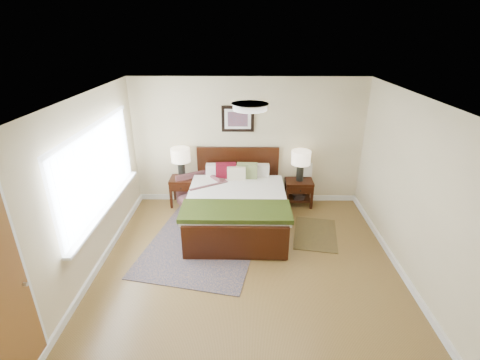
{
  "coord_description": "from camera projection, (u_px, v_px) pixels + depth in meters",
  "views": [
    {
      "loc": [
        -0.06,
        -4.04,
        3.3
      ],
      "look_at": [
        -0.13,
        1.1,
        1.05
      ],
      "focal_mm": 26.0,
      "sensor_mm": 36.0,
      "label": 1
    }
  ],
  "objects": [
    {
      "name": "right_wall",
      "position": [
        423.0,
        201.0,
        4.49
      ],
      "size": [
        0.04,
        5.0,
        2.5
      ],
      "primitive_type": "cube",
      "color": "beige",
      "rests_on": "ground"
    },
    {
      "name": "rug_navy",
      "position": [
        315.0,
        234.0,
        6.07
      ],
      "size": [
        0.89,
        1.18,
        0.01
      ],
      "primitive_type": "cube",
      "rotation": [
        0.0,
        0.0,
        -0.18
      ],
      "color": "black",
      "rests_on": "ground"
    },
    {
      "name": "back_wall",
      "position": [
        248.0,
        142.0,
        6.81
      ],
      "size": [
        4.5,
        0.04,
        2.5
      ],
      "primitive_type": "cube",
      "color": "beige",
      "rests_on": "ground"
    },
    {
      "name": "nightstand_left",
      "position": [
        182.0,
        184.0,
        6.92
      ],
      "size": [
        0.48,
        0.43,
        0.57
      ],
      "color": "black",
      "rests_on": "ground"
    },
    {
      "name": "wall_art",
      "position": [
        238.0,
        119.0,
        6.6
      ],
      "size": [
        0.62,
        0.05,
        0.5
      ],
      "color": "black",
      "rests_on": "back_wall"
    },
    {
      "name": "nightstand_right",
      "position": [
        299.0,
        190.0,
        6.95
      ],
      "size": [
        0.54,
        0.4,
        0.53
      ],
      "color": "black",
      "rests_on": "ground"
    },
    {
      "name": "window",
      "position": [
        101.0,
        170.0,
        5.14
      ],
      "size": [
        0.11,
        2.72,
        1.32
      ],
      "color": "silver",
      "rests_on": "left_wall"
    },
    {
      "name": "ceiling",
      "position": [
        250.0,
        103.0,
        4.02
      ],
      "size": [
        4.5,
        5.0,
        0.02
      ],
      "primitive_type": "cube",
      "color": "white",
      "rests_on": "back_wall"
    },
    {
      "name": "lamp_left",
      "position": [
        181.0,
        157.0,
        6.72
      ],
      "size": [
        0.37,
        0.37,
        0.61
      ],
      "color": "black",
      "rests_on": "nightstand_left"
    },
    {
      "name": "bed",
      "position": [
        237.0,
        199.0,
        6.15
      ],
      "size": [
        1.75,
        2.12,
        1.14
      ],
      "color": "black",
      "rests_on": "ground"
    },
    {
      "name": "armchair",
      "position": [
        201.0,
        194.0,
        6.73
      ],
      "size": [
        1.06,
        1.05,
        0.71
      ],
      "primitive_type": "imported",
      "rotation": [
        0.0,
        0.0,
        -1.02
      ],
      "color": "brown",
      "rests_on": "ground"
    },
    {
      "name": "lamp_right",
      "position": [
        301.0,
        160.0,
        6.7
      ],
      "size": [
        0.37,
        0.37,
        0.61
      ],
      "color": "black",
      "rests_on": "nightstand_right"
    },
    {
      "name": "ceil_fixture",
      "position": [
        250.0,
        106.0,
        4.04
      ],
      "size": [
        0.44,
        0.44,
        0.08
      ],
      "color": "white",
      "rests_on": "ceiling"
    },
    {
      "name": "rug_persian",
      "position": [
        205.0,
        240.0,
        5.89
      ],
      "size": [
        2.17,
        2.73,
        0.01
      ],
      "primitive_type": "cube",
      "rotation": [
        0.0,
        0.0,
        -0.19
      ],
      "color": "#0C1B3C",
      "rests_on": "ground"
    },
    {
      "name": "left_wall",
      "position": [
        78.0,
        199.0,
        4.55
      ],
      "size": [
        0.04,
        5.0,
        2.5
      ],
      "primitive_type": "cube",
      "color": "beige",
      "rests_on": "ground"
    },
    {
      "name": "floor",
      "position": [
        248.0,
        277.0,
        5.02
      ],
      "size": [
        5.0,
        5.0,
        0.0
      ],
      "primitive_type": "plane",
      "color": "brown",
      "rests_on": "ground"
    }
  ]
}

